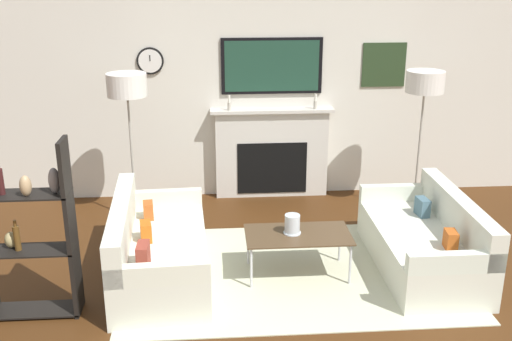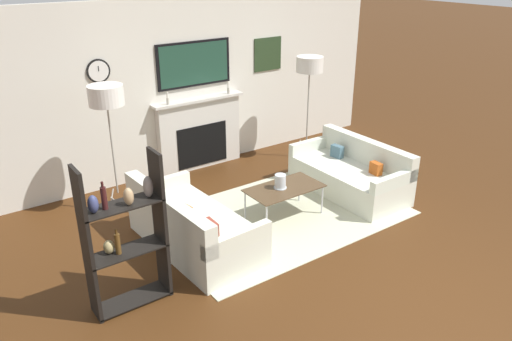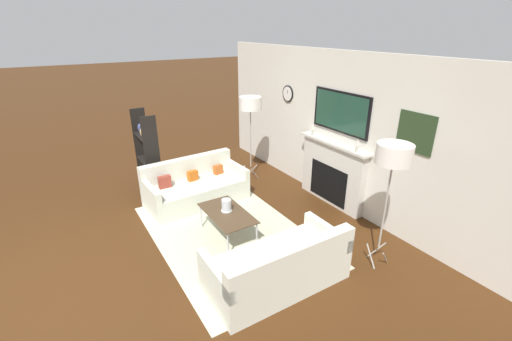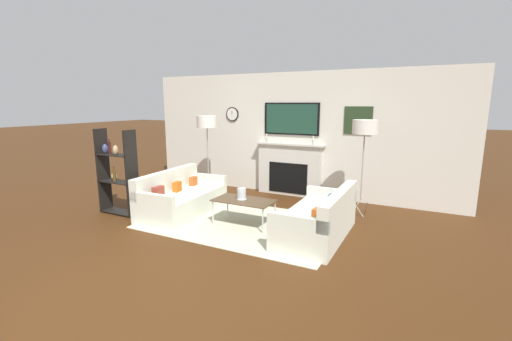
# 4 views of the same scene
# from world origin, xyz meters

# --- Properties ---
(ground_plane) EXTENTS (60.00, 60.00, 0.00)m
(ground_plane) POSITION_xyz_m (0.00, 0.00, 0.00)
(ground_plane) COLOR #42250F
(fireplace_wall) EXTENTS (7.22, 0.28, 2.70)m
(fireplace_wall) POSITION_xyz_m (0.00, 4.68, 1.23)
(fireplace_wall) COLOR silver
(fireplace_wall) RESTS_ON ground_plane
(area_rug) EXTENTS (3.27, 2.14, 0.01)m
(area_rug) POSITION_xyz_m (0.00, 2.46, 0.01)
(area_rug) COLOR beige
(area_rug) RESTS_ON ground_plane
(couch_left) EXTENTS (0.97, 1.85, 0.78)m
(couch_left) POSITION_xyz_m (-1.34, 2.45, 0.27)
(couch_left) COLOR silver
(couch_left) RESTS_ON ground_plane
(couch_right) EXTENTS (0.86, 1.77, 0.76)m
(couch_right) POSITION_xyz_m (1.33, 2.46, 0.27)
(couch_right) COLOR silver
(couch_right) RESTS_ON ground_plane
(coffee_table) EXTENTS (1.02, 0.56, 0.44)m
(coffee_table) POSITION_xyz_m (0.04, 2.41, 0.41)
(coffee_table) COLOR #4C3823
(coffee_table) RESTS_ON ground_plane
(hurricane_candle) EXTENTS (0.17, 0.17, 0.19)m
(hurricane_candle) POSITION_xyz_m (-0.02, 2.43, 0.52)
(hurricane_candle) COLOR silver
(hurricane_candle) RESTS_ON coffee_table
(floor_lamp_left) EXTENTS (0.45, 0.45, 1.77)m
(floor_lamp_left) POSITION_xyz_m (-1.70, 3.88, 1.61)
(floor_lamp_left) COLOR #9E998E
(floor_lamp_left) RESTS_ON ground_plane
(floor_lamp_right) EXTENTS (0.44, 0.44, 1.75)m
(floor_lamp_right) POSITION_xyz_m (1.70, 3.88, 1.60)
(floor_lamp_right) COLOR #9E998E
(floor_lamp_right) RESTS_ON ground_plane
(shelf_unit) EXTENTS (0.78, 0.28, 1.58)m
(shelf_unit) POSITION_xyz_m (-2.34, 1.90, 0.79)
(shelf_unit) COLOR black
(shelf_unit) RESTS_ON ground_plane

